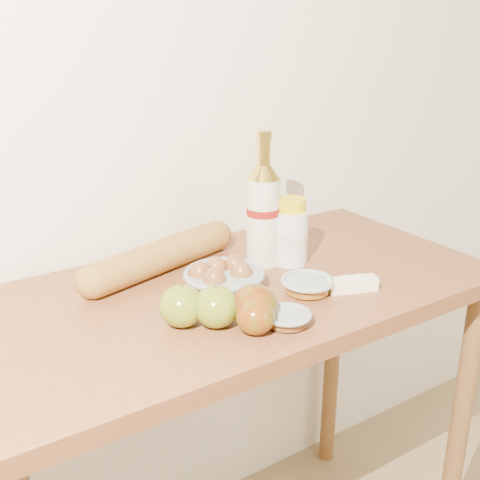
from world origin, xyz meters
name	(u,v)px	position (x,y,z in m)	size (l,w,h in m)	color
back_wall	(159,89)	(0.00, 1.51, 1.30)	(3.50, 0.02, 2.60)	white
table	(233,335)	(0.00, 1.18, 0.78)	(1.20, 0.60, 0.90)	#965830
bourbon_bottle	(263,212)	(0.13, 1.25, 1.03)	(0.10, 0.10, 0.32)	beige
cream_bottle	(291,234)	(0.19, 1.22, 0.98)	(0.11, 0.11, 0.16)	silver
egg_bowl	(223,277)	(-0.02, 1.18, 0.93)	(0.19, 0.19, 0.06)	gray
baguette	(161,256)	(-0.09, 1.34, 0.94)	(0.46, 0.19, 0.08)	#BB8739
apple_yellowgreen	(216,307)	(-0.12, 1.04, 0.94)	(0.10, 0.10, 0.08)	olive
apple_redgreen_front	(255,316)	(-0.08, 0.98, 0.94)	(0.10, 0.10, 0.07)	#950A08
apple_redgreen_right	(254,305)	(-0.06, 1.01, 0.94)	(0.11, 0.11, 0.08)	maroon
sugar_bowl	(287,318)	(-0.01, 0.97, 0.91)	(0.12, 0.12, 0.03)	gray
syrup_bowl	(307,285)	(0.12, 1.06, 0.92)	(0.13, 0.13, 0.03)	#93A19B
butter_stick	(353,284)	(0.21, 1.02, 0.92)	(0.11, 0.07, 0.03)	#FFF7C5
apple_extra	(182,306)	(-0.18, 1.08, 0.94)	(0.10, 0.10, 0.08)	olive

